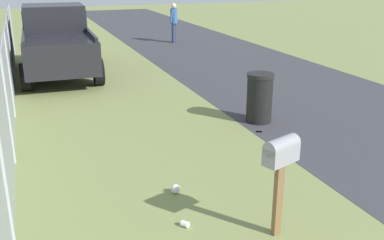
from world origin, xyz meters
name	(u,v)px	position (x,y,z in m)	size (l,w,h in m)	color
mailbox	(281,159)	(4.44, 0.09, 1.04)	(0.35, 0.51, 1.30)	brown
pickup_truck	(56,39)	(14.62, 1.85, 1.10)	(5.08, 2.31, 2.09)	black
trash_bin	(259,98)	(8.35, -1.80, 0.54)	(0.58, 0.58, 1.07)	black
pedestrian	(174,20)	(19.17, -3.47, 0.99)	(0.36, 0.47, 1.71)	#2D3351
fence_section	(8,87)	(9.23, 3.18, 1.02)	(18.61, 0.07, 1.89)	#9EA3A8
litter_bag_midfield_a	(175,189)	(5.91, 0.93, 0.07)	(0.14, 0.14, 0.14)	silver
litter_cup_by_mailbox	(185,224)	(5.00, 1.10, 0.04)	(0.08, 0.08, 0.10)	white
litter_wrapper_near_hydrant	(259,132)	(7.77, -1.50, 0.00)	(0.12, 0.08, 0.01)	silver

